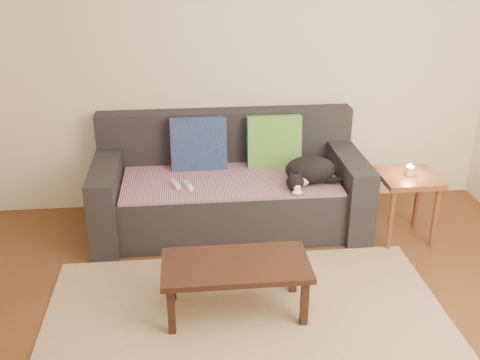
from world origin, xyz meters
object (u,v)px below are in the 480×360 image
at_px(wii_remote_b, 188,186).
at_px(coffee_table, 236,269).
at_px(cat, 309,171).
at_px(wii_remote_a, 176,184).
at_px(sofa, 229,189).
at_px(side_table, 408,186).

height_order(wii_remote_b, coffee_table, wii_remote_b).
relative_size(cat, wii_remote_a, 3.13).
relative_size(sofa, wii_remote_a, 14.00).
xyz_separation_m(wii_remote_b, side_table, (1.65, -0.14, -0.02)).
height_order(cat, side_table, cat).
bearing_deg(coffee_table, wii_remote_b, 105.43).
relative_size(sofa, wii_remote_b, 14.00).
bearing_deg(coffee_table, sofa, 87.09).
relative_size(wii_remote_a, coffee_table, 0.17).
bearing_deg(side_table, wii_remote_b, 175.17).
xyz_separation_m(sofa, side_table, (1.33, -0.37, 0.13)).
distance_m(cat, wii_remote_b, 0.92).
relative_size(cat, side_table, 0.89).
bearing_deg(wii_remote_a, cat, -110.41).
distance_m(cat, coffee_table, 1.18).
height_order(cat, wii_remote_a, cat).
height_order(side_table, coffee_table, side_table).
distance_m(cat, wii_remote_a, 1.02).
relative_size(cat, coffee_table, 0.52).
bearing_deg(wii_remote_b, wii_remote_a, 50.44).
bearing_deg(wii_remote_b, coffee_table, 178.22).
distance_m(sofa, coffee_table, 1.19).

